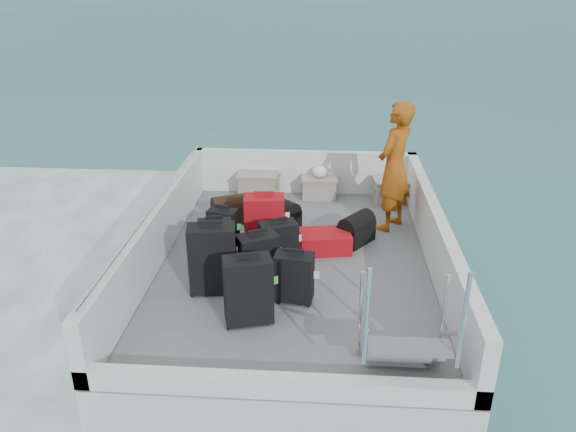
% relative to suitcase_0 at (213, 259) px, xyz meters
% --- Properties ---
extents(ground, '(160.00, 160.00, 0.00)m').
position_rel_suitcase_0_xyz_m(ground, '(0.88, 0.76, -1.03)').
color(ground, '#184A56').
rests_on(ground, ground).
extents(ferry_hull, '(3.60, 5.00, 0.60)m').
position_rel_suitcase_0_xyz_m(ferry_hull, '(0.88, 0.76, -0.73)').
color(ferry_hull, silver).
rests_on(ferry_hull, ground).
extents(deck, '(3.30, 4.70, 0.02)m').
position_rel_suitcase_0_xyz_m(deck, '(0.88, 0.76, -0.42)').
color(deck, slate).
rests_on(deck, ferry_hull).
extents(deck_fittings, '(3.60, 5.00, 0.90)m').
position_rel_suitcase_0_xyz_m(deck_fittings, '(1.23, 0.44, -0.03)').
color(deck_fittings, white).
rests_on(deck_fittings, deck).
extents(suitcase_0, '(0.57, 0.38, 0.81)m').
position_rel_suitcase_0_xyz_m(suitcase_0, '(0.00, 0.00, 0.00)').
color(suitcase_0, black).
rests_on(suitcase_0, deck).
extents(suitcase_1, '(0.44, 0.30, 0.61)m').
position_rel_suitcase_0_xyz_m(suitcase_1, '(-0.08, 0.58, -0.10)').
color(suitcase_1, black).
rests_on(suitcase_1, deck).
extents(suitcase_2, '(0.41, 0.30, 0.54)m').
position_rel_suitcase_0_xyz_m(suitcase_2, '(-0.08, 1.08, -0.13)').
color(suitcase_2, black).
rests_on(suitcase_2, deck).
extents(suitcase_3, '(0.55, 0.41, 0.74)m').
position_rel_suitcase_0_xyz_m(suitcase_3, '(0.48, -0.59, -0.03)').
color(suitcase_3, black).
rests_on(suitcase_3, deck).
extents(suitcase_4, '(0.52, 0.45, 0.67)m').
position_rel_suitcase_0_xyz_m(suitcase_4, '(0.50, 0.12, -0.07)').
color(suitcase_4, black).
rests_on(suitcase_4, deck).
extents(suitcase_5, '(0.54, 0.36, 0.71)m').
position_rel_suitcase_0_xyz_m(suitcase_5, '(0.46, 1.17, -0.05)').
color(suitcase_5, '#A50C1A').
rests_on(suitcase_5, deck).
extents(suitcase_6, '(0.45, 0.30, 0.58)m').
position_rel_suitcase_0_xyz_m(suitcase_6, '(0.93, -0.15, -0.12)').
color(suitcase_6, black).
rests_on(suitcase_6, deck).
extents(suitcase_7, '(0.50, 0.39, 0.62)m').
position_rel_suitcase_0_xyz_m(suitcase_7, '(0.70, 0.56, -0.10)').
color(suitcase_7, black).
rests_on(suitcase_7, deck).
extents(suitcase_8, '(0.72, 0.53, 0.26)m').
position_rel_suitcase_0_xyz_m(suitcase_8, '(1.26, 1.10, -0.28)').
color(suitcase_8, '#A50C1A').
rests_on(suitcase_8, deck).
extents(duffel_0, '(0.60, 0.49, 0.32)m').
position_rel_suitcase_0_xyz_m(duffel_0, '(-0.12, 1.89, -0.25)').
color(duffel_0, black).
rests_on(duffel_0, deck).
extents(duffel_1, '(0.55, 0.54, 0.32)m').
position_rel_suitcase_0_xyz_m(duffel_1, '(0.66, 1.80, -0.25)').
color(duffel_1, black).
rests_on(duffel_1, deck).
extents(duffel_2, '(0.54, 0.58, 0.32)m').
position_rel_suitcase_0_xyz_m(duffel_2, '(1.68, 1.36, -0.25)').
color(duffel_2, black).
rests_on(duffel_2, deck).
extents(crate_0, '(0.56, 0.42, 0.31)m').
position_rel_suitcase_0_xyz_m(crate_0, '(0.22, 2.96, -0.25)').
color(crate_0, gray).
rests_on(crate_0, deck).
extents(crate_1, '(0.61, 0.43, 0.36)m').
position_rel_suitcase_0_xyz_m(crate_1, '(0.15, 2.96, -0.23)').
color(crate_1, gray).
rests_on(crate_1, deck).
extents(crate_2, '(0.54, 0.38, 0.32)m').
position_rel_suitcase_0_xyz_m(crate_2, '(1.15, 2.96, -0.25)').
color(crate_2, gray).
rests_on(crate_2, deck).
extents(crate_3, '(0.63, 0.47, 0.35)m').
position_rel_suitcase_0_xyz_m(crate_3, '(2.31, 2.85, -0.23)').
color(crate_3, gray).
rests_on(crate_3, deck).
extents(yellow_bag, '(0.28, 0.26, 0.22)m').
position_rel_suitcase_0_xyz_m(yellow_bag, '(2.33, 2.85, -0.30)').
color(yellow_bag, yellow).
rests_on(yellow_bag, deck).
extents(white_bag, '(0.24, 0.24, 0.18)m').
position_rel_suitcase_0_xyz_m(white_bag, '(1.15, 2.96, 0.01)').
color(white_bag, white).
rests_on(white_bag, crate_2).
extents(passenger, '(0.73, 0.80, 1.82)m').
position_rel_suitcase_0_xyz_m(passenger, '(2.18, 1.89, 0.50)').
color(passenger, orange).
rests_on(passenger, deck).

